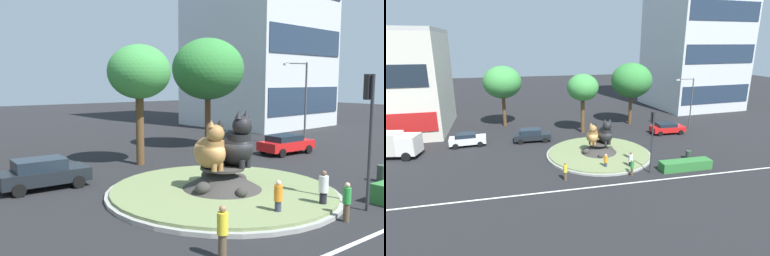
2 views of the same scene
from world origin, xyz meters
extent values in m
plane|color=black|center=(0.00, 0.00, 0.00)|extent=(160.00, 160.00, 0.00)
cube|color=silver|center=(0.00, -7.16, 0.00)|extent=(112.00, 0.20, 0.01)
cylinder|color=gray|center=(0.00, 0.00, 0.09)|extent=(11.14, 11.14, 0.18)
cylinder|color=#707F51|center=(0.00, 0.00, 0.25)|extent=(10.69, 10.69, 0.13)
cone|color=#33302D|center=(0.00, 0.00, 0.84)|extent=(3.81, 3.81, 1.05)
cylinder|color=#33302D|center=(0.00, 0.00, 1.30)|extent=(2.10, 2.10, 0.12)
ellipsoid|color=#33302D|center=(1.35, 0.16, 0.56)|extent=(0.62, 0.66, 0.50)
ellipsoid|color=#33302D|center=(0.41, 1.61, 0.59)|extent=(0.70, 0.58, 0.56)
ellipsoid|color=#33302D|center=(-1.44, -0.36, 0.62)|extent=(0.76, 0.69, 0.60)
ellipsoid|color=#33302D|center=(-0.31, -1.67, 0.53)|extent=(0.55, 0.50, 0.44)
ellipsoid|color=#9E703D|center=(-0.67, 0.14, 2.10)|extent=(1.61, 2.21, 1.48)
cylinder|color=#9E703D|center=(-0.74, -0.26, 2.27)|extent=(1.10, 1.10, 0.92)
sphere|color=#9E703D|center=(-0.76, -0.40, 3.07)|extent=(0.81, 0.81, 0.81)
torus|color=#9E703D|center=(-0.21, 0.91, 1.51)|extent=(1.16, 1.16, 0.18)
cone|color=black|center=(-0.54, -0.44, 3.54)|extent=(0.38, 0.38, 0.33)
cone|color=#9E703D|center=(-0.98, -0.37, 3.54)|extent=(0.38, 0.38, 0.33)
cylinder|color=#9E703D|center=(-0.63, -0.61, 1.55)|extent=(0.26, 0.26, 0.37)
cylinder|color=#9E703D|center=(-0.96, -0.56, 1.55)|extent=(0.26, 0.26, 0.37)
ellipsoid|color=black|center=(0.67, 0.02, 2.22)|extent=(1.56, 2.39, 1.71)
cylinder|color=black|center=(0.69, -0.45, 2.41)|extent=(1.14, 1.14, 1.07)
sphere|color=black|center=(0.69, -0.62, 3.34)|extent=(0.94, 0.94, 0.94)
torus|color=black|center=(1.03, 1.00, 1.53)|extent=(1.22, 1.22, 0.21)
cone|color=black|center=(0.95, -0.61, 3.89)|extent=(0.40, 0.40, 0.38)
cone|color=black|center=(0.43, -0.63, 3.89)|extent=(0.40, 0.40, 0.38)
cylinder|color=black|center=(0.89, -0.83, 1.58)|extent=(0.30, 0.30, 0.43)
cylinder|color=black|center=(0.50, -0.84, 1.58)|extent=(0.30, 0.30, 0.43)
cylinder|color=#2D2D33|center=(3.27, -5.53, 2.86)|extent=(0.14, 0.14, 5.73)
cube|color=black|center=(3.31, -5.32, 5.20)|extent=(0.36, 0.29, 1.05)
sphere|color=red|center=(3.32, -5.24, 5.52)|extent=(0.18, 0.18, 0.18)
sphere|color=#392706|center=(3.32, -5.24, 5.20)|extent=(0.18, 0.18, 0.18)
sphere|color=black|center=(3.32, -5.24, 4.89)|extent=(0.18, 0.18, 0.18)
cube|color=#233347|center=(24.78, 14.19, 3.27)|extent=(13.22, 1.04, 2.98)
cube|color=#233347|center=(24.78, 14.19, 9.82)|extent=(13.22, 1.04, 2.98)
cylinder|color=brown|center=(8.24, 11.19, 2.04)|extent=(0.48, 0.48, 4.09)
ellipsoid|color=#337F38|center=(8.24, 11.19, 6.40)|extent=(5.80, 5.80, 4.93)
cylinder|color=brown|center=(0.40, 8.54, 2.20)|extent=(0.52, 0.52, 4.40)
ellipsoid|color=#3D8E42|center=(0.40, 8.54, 6.04)|extent=(4.08, 4.08, 3.47)
cylinder|color=#4C4C51|center=(15.40, 7.02, 3.49)|extent=(0.16, 0.16, 6.97)
cylinder|color=#4C4C51|center=(14.33, 7.20, 6.87)|extent=(2.17, 0.45, 0.10)
cube|color=silver|center=(13.25, 7.37, 6.77)|extent=(0.50, 0.24, 0.16)
cylinder|color=brown|center=(-4.67, -5.36, 0.39)|extent=(0.26, 0.26, 0.78)
cylinder|color=yellow|center=(-4.67, -5.36, 1.13)|extent=(0.35, 0.35, 0.68)
sphere|color=#936B4C|center=(-4.67, -5.36, 1.58)|extent=(0.23, 0.23, 0.23)
cylinder|color=#33384C|center=(-0.51, -3.95, 0.36)|extent=(0.26, 0.26, 0.73)
cylinder|color=orange|center=(-0.51, -3.95, 1.05)|extent=(0.34, 0.34, 0.63)
sphere|color=beige|center=(-0.51, -3.95, 1.47)|extent=(0.21, 0.21, 0.21)
cylinder|color=black|center=(1.78, -4.41, 0.40)|extent=(0.30, 0.30, 0.80)
cylinder|color=silver|center=(1.78, -4.41, 1.15)|extent=(0.39, 0.39, 0.70)
sphere|color=brown|center=(1.78, -4.41, 1.61)|extent=(0.23, 0.23, 0.23)
cylinder|color=brown|center=(1.37, -5.76, 0.36)|extent=(0.24, 0.24, 0.72)
cylinder|color=#288C38|center=(1.37, -5.76, 1.04)|extent=(0.32, 0.32, 0.63)
sphere|color=tan|center=(1.37, -5.76, 1.45)|extent=(0.21, 0.21, 0.21)
cube|color=black|center=(-6.47, 6.27, 0.66)|extent=(4.42, 1.96, 0.67)
cube|color=#19232D|center=(-6.69, 6.27, 1.27)|extent=(2.49, 1.70, 0.56)
cylinder|color=black|center=(-5.01, 7.17, 0.32)|extent=(0.64, 0.23, 0.64)
cylinder|color=black|center=(-5.05, 5.30, 0.32)|extent=(0.64, 0.23, 0.64)
cylinder|color=black|center=(-7.90, 7.24, 0.32)|extent=(0.64, 0.23, 0.64)
cylinder|color=black|center=(-7.94, 5.37, 0.32)|extent=(0.64, 0.23, 0.64)
cube|color=red|center=(11.16, 5.43, 0.66)|extent=(4.43, 1.99, 0.67)
cube|color=#19232D|center=(10.94, 5.44, 1.21)|extent=(2.50, 1.71, 0.43)
cylinder|color=black|center=(12.63, 6.33, 0.32)|extent=(0.65, 0.24, 0.64)
cylinder|color=black|center=(12.58, 4.46, 0.32)|extent=(0.65, 0.24, 0.64)
cylinder|color=black|center=(9.74, 6.41, 0.32)|extent=(0.65, 0.24, 0.64)
cylinder|color=black|center=(9.69, 4.54, 0.32)|extent=(0.65, 0.24, 0.64)
cylinder|color=#2D4233|center=(8.64, -3.34, 0.45)|extent=(0.56, 0.56, 0.90)
camera|label=1|loc=(-12.59, -14.31, 5.44)|focal=37.89mm
camera|label=2|loc=(-9.18, -29.10, 11.62)|focal=28.28mm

